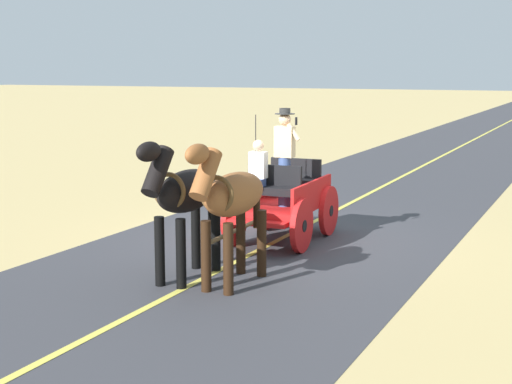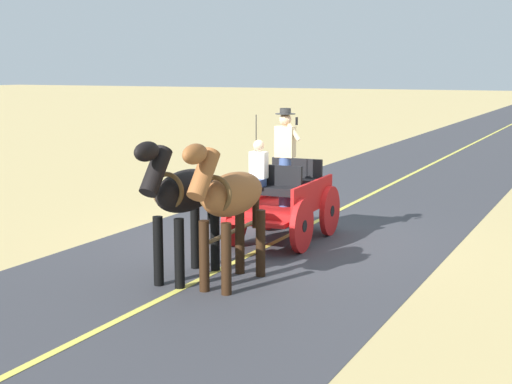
{
  "view_description": "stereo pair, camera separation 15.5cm",
  "coord_description": "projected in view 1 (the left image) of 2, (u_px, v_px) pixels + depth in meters",
  "views": [
    {
      "loc": [
        -5.51,
        12.87,
        3.21
      ],
      "look_at": [
        -0.07,
        1.26,
        1.1
      ],
      "focal_mm": 53.01,
      "sensor_mm": 36.0,
      "label": 1
    },
    {
      "loc": [
        -5.65,
        12.81,
        3.21
      ],
      "look_at": [
        -0.07,
        1.26,
        1.1
      ],
      "focal_mm": 53.01,
      "sensor_mm": 36.0,
      "label": 2
    }
  ],
  "objects": [
    {
      "name": "ground_plane",
      "position": [
        281.0,
        239.0,
        14.33
      ],
      "size": [
        200.0,
        200.0,
        0.0
      ],
      "primitive_type": "plane",
      "color": "tan"
    },
    {
      "name": "road_surface",
      "position": [
        281.0,
        239.0,
        14.33
      ],
      "size": [
        6.24,
        160.0,
        0.01
      ],
      "primitive_type": "cube",
      "color": "#38383D",
      "rests_on": "ground"
    },
    {
      "name": "road_centre_stripe",
      "position": [
        281.0,
        239.0,
        14.33
      ],
      "size": [
        0.12,
        160.0,
        0.0
      ],
      "primitive_type": "cube",
      "color": "#DBCC4C",
      "rests_on": "road_surface"
    },
    {
      "name": "horse_drawn_carriage",
      "position": [
        282.0,
        198.0,
        14.04
      ],
      "size": [
        1.48,
        4.51,
        2.5
      ],
      "color": "red",
      "rests_on": "ground"
    },
    {
      "name": "horse_near_side",
      "position": [
        231.0,
        198.0,
        11.06
      ],
      "size": [
        0.59,
        2.13,
        2.21
      ],
      "color": "brown",
      "rests_on": "ground"
    },
    {
      "name": "horse_off_side",
      "position": [
        184.0,
        195.0,
        11.36
      ],
      "size": [
        0.57,
        2.13,
        2.21
      ],
      "color": "black",
      "rests_on": "ground"
    }
  ]
}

